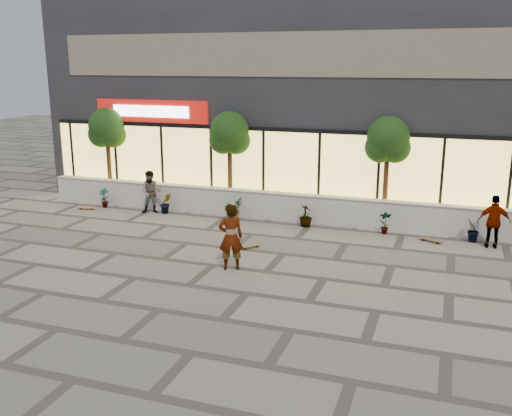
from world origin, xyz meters
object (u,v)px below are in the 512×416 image
(skater_left, at_px, (151,192))
(skateboard_center, at_px, (250,246))
(skater_right_near, at_px, (494,222))
(skateboard_left, at_px, (86,208))
(tree_west, at_px, (107,130))
(skateboard_right_near, at_px, (431,240))
(tree_mideast, at_px, (388,142))
(tree_midwest, at_px, (230,135))
(skater_center, at_px, (231,237))

(skater_left, xyz_separation_m, skateboard_center, (5.10, -2.82, -0.77))
(skater_left, distance_m, skater_right_near, 12.34)
(skateboard_center, height_order, skateboard_left, same)
(tree_west, bearing_deg, skater_left, -26.91)
(tree_west, relative_size, skater_left, 2.34)
(tree_west, height_order, skateboard_center, tree_west)
(skater_left, distance_m, skateboard_right_near, 10.51)
(tree_mideast, distance_m, skater_left, 9.11)
(skater_right_near, xyz_separation_m, skateboard_right_near, (-1.86, -0.03, -0.77))
(skateboard_center, bearing_deg, tree_midwest, 70.13)
(tree_midwest, bearing_deg, skater_right_near, -9.77)
(skater_right_near, bearing_deg, skateboard_right_near, -2.38)
(skater_left, distance_m, skateboard_left, 2.90)
(tree_mideast, xyz_separation_m, skater_right_near, (3.60, -1.65, -2.13))
(skater_left, bearing_deg, skater_center, -61.94)
(skater_center, height_order, skateboard_right_near, skater_center)
(skater_center, distance_m, skater_right_near, 8.44)
(skater_center, height_order, skateboard_left, skater_center)
(tree_midwest, distance_m, skateboard_center, 5.65)
(tree_west, distance_m, skater_left, 3.77)
(tree_mideast, bearing_deg, skateboard_left, -171.23)
(skateboard_center, relative_size, skateboard_right_near, 0.82)
(skateboard_center, bearing_deg, tree_west, 102.69)
(tree_mideast, bearing_deg, skater_center, -119.73)
(tree_midwest, relative_size, skateboard_right_near, 4.87)
(tree_west, xyz_separation_m, tree_mideast, (11.50, 0.00, 0.00))
(tree_west, height_order, skater_left, tree_west)
(skater_left, bearing_deg, tree_midwest, 7.59)
(skater_right_near, xyz_separation_m, skateboard_center, (-7.24, -2.57, -0.78))
(tree_midwest, bearing_deg, skateboard_center, -60.80)
(skater_right_near, height_order, skateboard_center, skater_right_near)
(tree_mideast, height_order, skater_right_near, tree_mideast)
(skateboard_center, bearing_deg, tree_mideast, 0.15)
(skateboard_right_near, bearing_deg, skateboard_left, -156.14)
(tree_west, distance_m, skateboard_center, 9.38)
(tree_midwest, relative_size, skater_left, 2.34)
(skater_right_near, distance_m, skateboard_center, 7.72)
(skater_left, height_order, skateboard_right_near, skater_left)
(skater_center, distance_m, skateboard_center, 2.15)
(skateboard_left, bearing_deg, tree_mideast, -2.00)
(tree_west, height_order, skater_center, tree_west)
(tree_west, bearing_deg, skateboard_center, -28.24)
(skater_left, relative_size, skateboard_center, 2.55)
(skater_center, bearing_deg, skateboard_right_near, -166.22)
(tree_mideast, distance_m, skateboard_center, 6.29)
(tree_west, relative_size, skateboard_left, 5.31)
(tree_midwest, bearing_deg, skater_center, -68.16)
(tree_midwest, distance_m, skater_right_near, 9.97)
(tree_west, bearing_deg, skateboard_left, -90.47)
(skateboard_right_near, bearing_deg, tree_midwest, -168.81)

